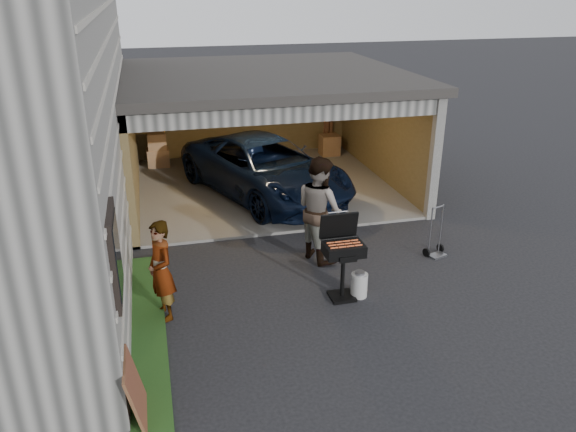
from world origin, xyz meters
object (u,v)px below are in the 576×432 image
man (320,209)px  plywood_panel (136,391)px  propane_tank (359,285)px  woman (161,271)px  bbq_grill (343,251)px  hand_truck (436,246)px  minivan (265,170)px

man → plywood_panel: bearing=118.8°
propane_tank → plywood_panel: size_ratio=0.48×
woman → propane_tank: (3.18, -0.16, -0.60)m
bbq_grill → propane_tank: bbq_grill is taller
man → propane_tank: size_ratio=4.80×
propane_tank → hand_truck: hand_truck is taller
woman → plywood_panel: (-0.41, -2.23, -0.38)m
bbq_grill → propane_tank: bearing=-10.1°
bbq_grill → plywood_panel: bearing=-147.3°
woman → hand_truck: bearing=78.6°
propane_tank → plywood_panel: plywood_panel is taller
bbq_grill → hand_truck: bearing=24.4°
minivan → propane_tank: size_ratio=12.01×
woman → propane_tank: bearing=65.7°
bbq_grill → propane_tank: 0.70m
bbq_grill → propane_tank: (0.29, -0.05, -0.64)m
woman → man: (2.94, 1.38, 0.19)m
minivan → hand_truck: size_ratio=4.96×
man → hand_truck: man is taller
minivan → bbq_grill: bearing=-108.4°
plywood_panel → hand_truck: (5.56, 3.14, -0.23)m
propane_tank → hand_truck: 2.24m
propane_tank → bbq_grill: bearing=169.9°
plywood_panel → man: bearing=47.1°
bbq_grill → hand_truck: bbq_grill is taller
hand_truck → minivan: bearing=105.2°
minivan → plywood_panel: size_ratio=5.80×
propane_tank → woman: bearing=177.1°
hand_truck → woman: bearing=172.1°
minivan → man: (0.32, -3.40, 0.30)m
man → bbq_grill: bearing=159.6°
woman → bbq_grill: 2.89m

